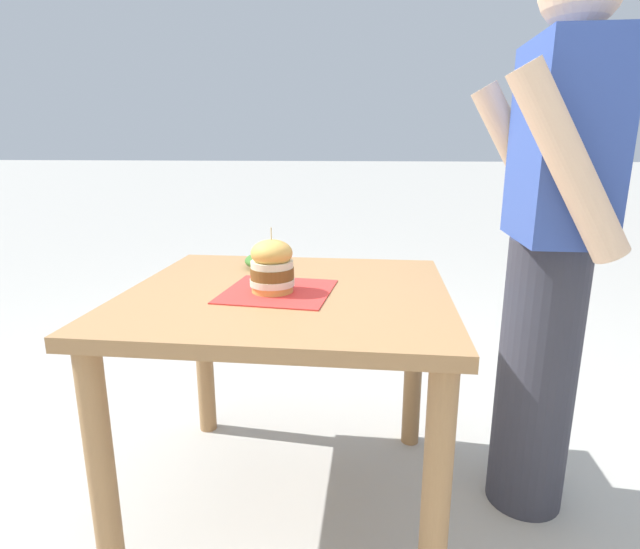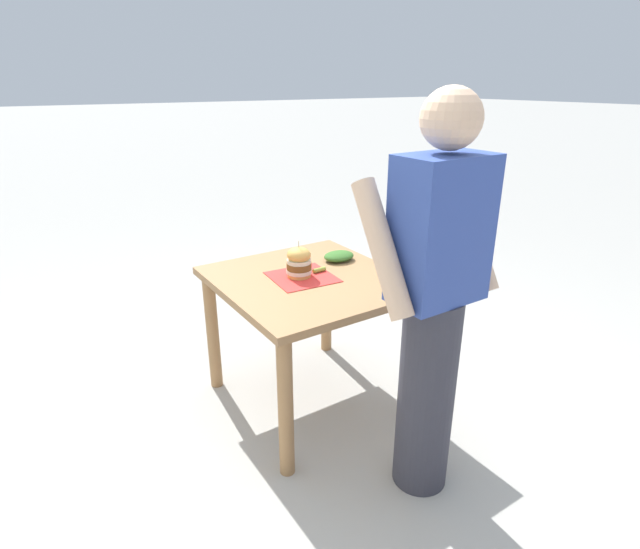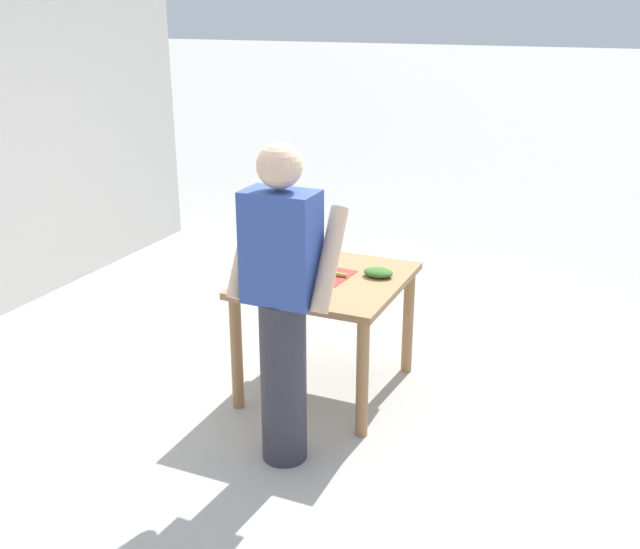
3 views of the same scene
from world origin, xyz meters
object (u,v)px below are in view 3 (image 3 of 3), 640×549
(patio_table, at_px, (327,296))
(sandwich, at_px, (323,261))
(diner_across_table, at_px, (282,303))
(pickle_spear, at_px, (341,275))
(side_salad, at_px, (378,272))

(patio_table, xyz_separation_m, sandwich, (0.04, -0.04, 0.21))
(diner_across_table, bearing_deg, sandwich, -80.98)
(sandwich, bearing_deg, pickle_spear, 176.53)
(diner_across_table, bearing_deg, side_salad, -101.66)
(pickle_spear, bearing_deg, diner_across_table, 90.75)
(patio_table, height_order, sandwich, sandwich)
(patio_table, distance_m, pickle_spear, 0.17)
(pickle_spear, bearing_deg, patio_table, 21.10)
(pickle_spear, height_order, side_salad, side_salad)
(patio_table, relative_size, diner_across_table, 0.57)
(diner_across_table, bearing_deg, pickle_spear, -89.25)
(side_salad, bearing_deg, sandwich, 16.58)
(side_salad, relative_size, diner_across_table, 0.11)
(patio_table, bearing_deg, diner_across_table, 96.65)
(patio_table, distance_m, sandwich, 0.21)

